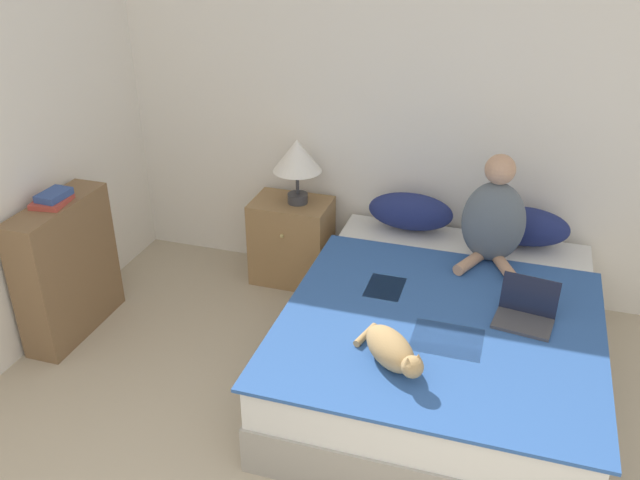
# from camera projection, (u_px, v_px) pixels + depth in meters

# --- Properties ---
(wall_back) EXTENTS (5.42, 0.05, 2.55)m
(wall_back) POSITION_uv_depth(u_px,v_px,m) (437.00, 112.00, 4.41)
(wall_back) COLOR white
(wall_back) RESTS_ON ground_plane
(bed) EXTENTS (1.69, 2.05, 0.52)m
(bed) POSITION_uv_depth(u_px,v_px,m) (441.00, 343.00, 3.89)
(bed) COLOR #9E998E
(bed) RESTS_ON ground_plane
(pillow_near) EXTENTS (0.57, 0.25, 0.25)m
(pillow_near) POSITION_uv_depth(u_px,v_px,m) (410.00, 212.00, 4.54)
(pillow_near) COLOR navy
(pillow_near) RESTS_ON bed
(pillow_far) EXTENTS (0.57, 0.25, 0.25)m
(pillow_far) POSITION_uv_depth(u_px,v_px,m) (524.00, 226.00, 4.35)
(pillow_far) COLOR navy
(pillow_far) RESTS_ON bed
(person_sitting) EXTENTS (0.39, 0.37, 0.69)m
(person_sitting) POSITION_uv_depth(u_px,v_px,m) (494.00, 218.00, 4.08)
(person_sitting) COLOR slate
(person_sitting) RESTS_ON bed
(cat_tabby) EXTENTS (0.39, 0.45, 0.17)m
(cat_tabby) POSITION_uv_depth(u_px,v_px,m) (392.00, 350.00, 3.25)
(cat_tabby) COLOR tan
(cat_tabby) RESTS_ON bed
(laptop_open) EXTENTS (0.33, 0.29, 0.22)m
(laptop_open) POSITION_uv_depth(u_px,v_px,m) (525.00, 313.00, 3.60)
(laptop_open) COLOR #424247
(laptop_open) RESTS_ON bed
(nightstand) EXTENTS (0.55, 0.40, 0.62)m
(nightstand) POSITION_uv_depth(u_px,v_px,m) (292.00, 241.00, 4.88)
(nightstand) COLOR #937047
(nightstand) RESTS_ON ground_plane
(table_lamp) EXTENTS (0.34, 0.34, 0.46)m
(table_lamp) POSITION_uv_depth(u_px,v_px,m) (297.00, 158.00, 4.57)
(table_lamp) COLOR #38383D
(table_lamp) RESTS_ON nightstand
(bookshelf) EXTENTS (0.24, 0.75, 0.90)m
(bookshelf) POSITION_uv_depth(u_px,v_px,m) (67.00, 269.00, 4.25)
(bookshelf) COLOR brown
(bookshelf) RESTS_ON ground_plane
(book_stack_top) EXTENTS (0.21, 0.25, 0.07)m
(book_stack_top) POSITION_uv_depth(u_px,v_px,m) (53.00, 199.00, 4.03)
(book_stack_top) COLOR #B24238
(book_stack_top) RESTS_ON bookshelf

